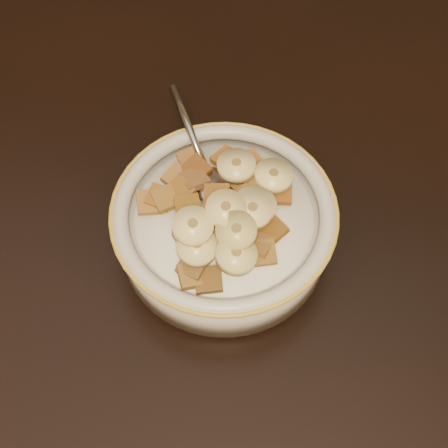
# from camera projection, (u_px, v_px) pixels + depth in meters

# --- Properties ---
(floor) EXTENTS (4.00, 4.50, 0.10)m
(floor) POSITION_uv_depth(u_px,v_px,m) (97.00, 420.00, 1.25)
(floor) COLOR #422816
(floor) RESTS_ON ground
(cereal_bowl) EXTENTS (0.17, 0.17, 0.04)m
(cereal_bowl) POSITION_uv_depth(u_px,v_px,m) (224.00, 230.00, 0.52)
(cereal_bowl) COLOR beige
(cereal_bowl) RESTS_ON table
(milk) EXTENTS (0.14, 0.14, 0.00)m
(milk) POSITION_uv_depth(u_px,v_px,m) (224.00, 216.00, 0.50)
(milk) COLOR white
(milk) RESTS_ON cereal_bowl
(spoon) EXTENTS (0.05, 0.05, 0.01)m
(spoon) POSITION_uv_depth(u_px,v_px,m) (212.00, 187.00, 0.51)
(spoon) COLOR #9C9DA2
(spoon) RESTS_ON cereal_bowl
(cereal_square_0) EXTENTS (0.03, 0.03, 0.01)m
(cereal_square_0) POSITION_uv_depth(u_px,v_px,m) (272.00, 230.00, 0.48)
(cereal_square_0) COLOR #623A0F
(cereal_square_0) RESTS_ON milk
(cereal_square_1) EXTENTS (0.03, 0.03, 0.01)m
(cereal_square_1) POSITION_uv_depth(u_px,v_px,m) (263.00, 190.00, 0.50)
(cereal_square_1) COLOR #984F1A
(cereal_square_1) RESTS_ON milk
(cereal_square_2) EXTENTS (0.03, 0.03, 0.01)m
(cereal_square_2) POSITION_uv_depth(u_px,v_px,m) (247.00, 187.00, 0.50)
(cereal_square_2) COLOR brown
(cereal_square_2) RESTS_ON milk
(cereal_square_3) EXTENTS (0.02, 0.02, 0.01)m
(cereal_square_3) POSITION_uv_depth(u_px,v_px,m) (254.00, 185.00, 0.50)
(cereal_square_3) COLOR brown
(cereal_square_3) RESTS_ON milk
(cereal_square_4) EXTENTS (0.03, 0.03, 0.01)m
(cereal_square_4) POSITION_uv_depth(u_px,v_px,m) (166.00, 198.00, 0.50)
(cereal_square_4) COLOR olive
(cereal_square_4) RESTS_ON milk
(cereal_square_5) EXTENTS (0.03, 0.03, 0.01)m
(cereal_square_5) POSITION_uv_depth(u_px,v_px,m) (245.00, 200.00, 0.49)
(cereal_square_5) COLOR brown
(cereal_square_5) RESTS_ON milk
(cereal_square_6) EXTENTS (0.03, 0.03, 0.01)m
(cereal_square_6) POSITION_uv_depth(u_px,v_px,m) (252.00, 168.00, 0.52)
(cereal_square_6) COLOR brown
(cereal_square_6) RESTS_ON milk
(cereal_square_7) EXTENTS (0.03, 0.03, 0.01)m
(cereal_square_7) POSITION_uv_depth(u_px,v_px,m) (226.00, 158.00, 0.52)
(cereal_square_7) COLOR brown
(cereal_square_7) RESTS_ON milk
(cereal_square_8) EXTENTS (0.03, 0.03, 0.01)m
(cereal_square_8) POSITION_uv_depth(u_px,v_px,m) (214.00, 232.00, 0.47)
(cereal_square_8) COLOR #9A5627
(cereal_square_8) RESTS_ON milk
(cereal_square_9) EXTENTS (0.03, 0.03, 0.01)m
(cereal_square_9) POSITION_uv_depth(u_px,v_px,m) (189.00, 238.00, 0.48)
(cereal_square_9) COLOR brown
(cereal_square_9) RESTS_ON milk
(cereal_square_10) EXTENTS (0.03, 0.03, 0.01)m
(cereal_square_10) POSITION_uv_depth(u_px,v_px,m) (191.00, 160.00, 0.52)
(cereal_square_10) COLOR brown
(cereal_square_10) RESTS_ON milk
(cereal_square_11) EXTENTS (0.02, 0.02, 0.01)m
(cereal_square_11) POSITION_uv_depth(u_px,v_px,m) (279.00, 192.00, 0.50)
(cereal_square_11) COLOR brown
(cereal_square_11) RESTS_ON milk
(cereal_square_12) EXTENTS (0.03, 0.03, 0.01)m
(cereal_square_12) POSITION_uv_depth(u_px,v_px,m) (196.00, 169.00, 0.51)
(cereal_square_12) COLOR brown
(cereal_square_12) RESTS_ON milk
(cereal_square_13) EXTENTS (0.03, 0.03, 0.01)m
(cereal_square_13) POSITION_uv_depth(u_px,v_px,m) (196.00, 241.00, 0.48)
(cereal_square_13) COLOR olive
(cereal_square_13) RESTS_ON milk
(cereal_square_14) EXTENTS (0.02, 0.02, 0.01)m
(cereal_square_14) POSITION_uv_depth(u_px,v_px,m) (272.00, 186.00, 0.50)
(cereal_square_14) COLOR brown
(cereal_square_14) RESTS_ON milk
(cereal_square_15) EXTENTS (0.02, 0.02, 0.01)m
(cereal_square_15) POSITION_uv_depth(u_px,v_px,m) (160.00, 197.00, 0.50)
(cereal_square_15) COLOR brown
(cereal_square_15) RESTS_ON milk
(cereal_square_16) EXTENTS (0.02, 0.02, 0.01)m
(cereal_square_16) POSITION_uv_depth(u_px,v_px,m) (219.00, 208.00, 0.48)
(cereal_square_16) COLOR brown
(cereal_square_16) RESTS_ON milk
(cereal_square_17) EXTENTS (0.02, 0.03, 0.01)m
(cereal_square_17) POSITION_uv_depth(u_px,v_px,m) (258.00, 244.00, 0.48)
(cereal_square_17) COLOR brown
(cereal_square_17) RESTS_ON milk
(cereal_square_18) EXTENTS (0.03, 0.03, 0.01)m
(cereal_square_18) POSITION_uv_depth(u_px,v_px,m) (193.00, 265.00, 0.47)
(cereal_square_18) COLOR brown
(cereal_square_18) RESTS_ON milk
(cereal_square_19) EXTENTS (0.03, 0.03, 0.01)m
(cereal_square_19) POSITION_uv_depth(u_px,v_px,m) (192.00, 276.00, 0.47)
(cereal_square_19) COLOR brown
(cereal_square_19) RESTS_ON milk
(cereal_square_20) EXTENTS (0.02, 0.02, 0.01)m
(cereal_square_20) POSITION_uv_depth(u_px,v_px,m) (211.00, 242.00, 0.47)
(cereal_square_20) COLOR brown
(cereal_square_20) RESTS_ON milk
(cereal_square_21) EXTENTS (0.03, 0.03, 0.01)m
(cereal_square_21) POSITION_uv_depth(u_px,v_px,m) (263.00, 253.00, 0.47)
(cereal_square_21) COLOR brown
(cereal_square_21) RESTS_ON milk
(cereal_square_22) EXTENTS (0.02, 0.02, 0.01)m
(cereal_square_22) POSITION_uv_depth(u_px,v_px,m) (213.00, 215.00, 0.48)
(cereal_square_22) COLOR #975C34
(cereal_square_22) RESTS_ON milk
(cereal_square_23) EXTENTS (0.03, 0.03, 0.01)m
(cereal_square_23) POSITION_uv_depth(u_px,v_px,m) (194.00, 179.00, 0.51)
(cereal_square_23) COLOR brown
(cereal_square_23) RESTS_ON milk
(cereal_square_24) EXTENTS (0.02, 0.02, 0.01)m
(cereal_square_24) POSITION_uv_depth(u_px,v_px,m) (217.00, 196.00, 0.49)
(cereal_square_24) COLOR brown
(cereal_square_24) RESTS_ON milk
(cereal_square_25) EXTENTS (0.03, 0.03, 0.01)m
(cereal_square_25) POSITION_uv_depth(u_px,v_px,m) (249.00, 161.00, 0.52)
(cereal_square_25) COLOR #925320
(cereal_square_25) RESTS_ON milk
(cereal_square_26) EXTENTS (0.03, 0.03, 0.01)m
(cereal_square_26) POSITION_uv_depth(u_px,v_px,m) (177.00, 178.00, 0.51)
(cereal_square_26) COLOR brown
(cereal_square_26) RESTS_ON milk
(cereal_square_27) EXTENTS (0.03, 0.03, 0.01)m
(cereal_square_27) POSITION_uv_depth(u_px,v_px,m) (208.00, 280.00, 0.47)
(cereal_square_27) COLOR brown
(cereal_square_27) RESTS_ON milk
(cereal_square_28) EXTENTS (0.03, 0.03, 0.01)m
(cereal_square_28) POSITION_uv_depth(u_px,v_px,m) (260.00, 178.00, 0.50)
(cereal_square_28) COLOR brown
(cereal_square_28) RESTS_ON milk
(cereal_square_29) EXTENTS (0.03, 0.03, 0.01)m
(cereal_square_29) POSITION_uv_depth(u_px,v_px,m) (179.00, 191.00, 0.50)
(cereal_square_29) COLOR brown
(cereal_square_29) RESTS_ON milk
(cereal_square_30) EXTENTS (0.03, 0.03, 0.01)m
(cereal_square_30) POSITION_uv_depth(u_px,v_px,m) (149.00, 202.00, 0.50)
(cereal_square_30) COLOR olive
(cereal_square_30) RESTS_ON milk
(cereal_square_31) EXTENTS (0.03, 0.03, 0.01)m
(cereal_square_31) POSITION_uv_depth(u_px,v_px,m) (188.00, 206.00, 0.49)
(cereal_square_31) COLOR #8A5F1D
(cereal_square_31) RESTS_ON milk
(banana_slice_0) EXTENTS (0.04, 0.04, 0.01)m
(banana_slice_0) POSITION_uv_depth(u_px,v_px,m) (197.00, 247.00, 0.47)
(banana_slice_0) COLOR #FFF299
(banana_slice_0) RESTS_ON milk
(banana_slice_1) EXTENTS (0.04, 0.04, 0.01)m
(banana_slice_1) POSITION_uv_depth(u_px,v_px,m) (236.00, 166.00, 0.49)
(banana_slice_1) COLOR #D0BF7E
(banana_slice_1) RESTS_ON milk
(banana_slice_2) EXTENTS (0.04, 0.04, 0.01)m
(banana_slice_2) POSITION_uv_depth(u_px,v_px,m) (236.00, 231.00, 0.46)
(banana_slice_2) COLOR #D7CC71
(banana_slice_2) RESTS_ON milk
(banana_slice_3) EXTENTS (0.04, 0.04, 0.01)m
(banana_slice_3) POSITION_uv_depth(u_px,v_px,m) (256.00, 206.00, 0.48)
(banana_slice_3) COLOR #E3CE83
(banana_slice_3) RESTS_ON milk
(banana_slice_4) EXTENTS (0.04, 0.04, 0.01)m
(banana_slice_4) POSITION_uv_depth(u_px,v_px,m) (273.00, 176.00, 0.50)
(banana_slice_4) COLOR #D1CA83
(banana_slice_4) RESTS_ON milk
(banana_slice_5) EXTENTS (0.04, 0.04, 0.01)m
(banana_slice_5) POSITION_uv_depth(u_px,v_px,m) (236.00, 255.00, 0.46)
(banana_slice_5) COLOR #EBDE87
(banana_slice_5) RESTS_ON milk
(banana_slice_6) EXTENTS (0.04, 0.03, 0.01)m
(banana_slice_6) POSITION_uv_depth(u_px,v_px,m) (254.00, 205.00, 0.48)
(banana_slice_6) COLOR #EBE18E
(banana_slice_6) RESTS_ON milk
(banana_slice_7) EXTENTS (0.04, 0.04, 0.01)m
(banana_slice_7) POSITION_uv_depth(u_px,v_px,m) (252.00, 210.00, 0.47)
(banana_slice_7) COLOR #F9E190
(banana_slice_7) RESTS_ON milk
(banana_slice_8) EXTENTS (0.03, 0.03, 0.01)m
(banana_slice_8) POSITION_uv_depth(u_px,v_px,m) (193.00, 226.00, 0.46)
(banana_slice_8) COLOR #FFE990
(banana_slice_8) RESTS_ON milk
(banana_slice_9) EXTENTS (0.04, 0.04, 0.01)m
(banana_slice_9) POSITION_uv_depth(u_px,v_px,m) (226.00, 209.00, 0.47)
(banana_slice_9) COLOR #FDD581
(banana_slice_9) RESTS_ON milk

